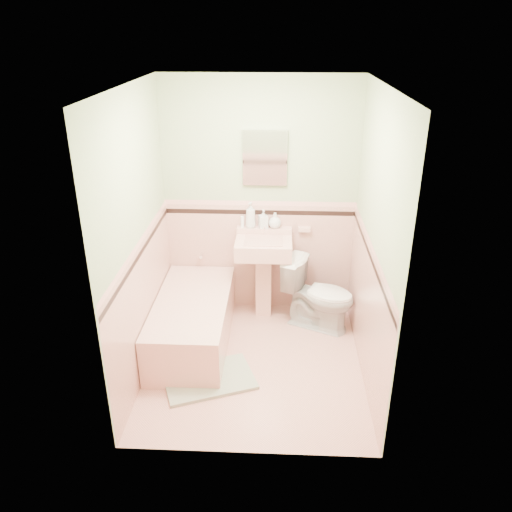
{
  "coord_description": "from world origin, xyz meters",
  "views": [
    {
      "loc": [
        0.2,
        -3.94,
        2.93
      ],
      "look_at": [
        0.0,
        0.25,
        1.0
      ],
      "focal_mm": 35.75,
      "sensor_mm": 36.0,
      "label": 1
    }
  ],
  "objects_px": {
    "bathtub": "(193,322)",
    "bucket": "(305,307)",
    "sink": "(263,279)",
    "shoe": "(212,374)",
    "soap_bottle_left": "(251,215)",
    "toilet": "(319,295)",
    "soap_bottle_right": "(275,220)",
    "soap_bottle_mid": "(263,219)",
    "medicine_cabinet": "(265,158)"
  },
  "relations": [
    {
      "from": "shoe",
      "to": "sink",
      "type": "bearing_deg",
      "value": 72.81
    },
    {
      "from": "shoe",
      "to": "soap_bottle_right",
      "type": "bearing_deg",
      "value": 71.22
    },
    {
      "from": "bathtub",
      "to": "shoe",
      "type": "distance_m",
      "value": 0.66
    },
    {
      "from": "soap_bottle_right",
      "to": "shoe",
      "type": "relative_size",
      "value": 1.01
    },
    {
      "from": "medicine_cabinet",
      "to": "soap_bottle_left",
      "type": "bearing_deg",
      "value": -168.27
    },
    {
      "from": "bucket",
      "to": "shoe",
      "type": "xyz_separation_m",
      "value": [
        -0.87,
        -1.11,
        -0.07
      ]
    },
    {
      "from": "bucket",
      "to": "soap_bottle_left",
      "type": "bearing_deg",
      "value": 162.18
    },
    {
      "from": "sink",
      "to": "soap_bottle_right",
      "type": "height_order",
      "value": "soap_bottle_right"
    },
    {
      "from": "bathtub",
      "to": "soap_bottle_mid",
      "type": "bearing_deg",
      "value": 46.74
    },
    {
      "from": "soap_bottle_right",
      "to": "bucket",
      "type": "distance_m",
      "value": 1.0
    },
    {
      "from": "bathtub",
      "to": "toilet",
      "type": "xyz_separation_m",
      "value": [
        1.26,
        0.36,
        0.15
      ]
    },
    {
      "from": "toilet",
      "to": "bucket",
      "type": "xyz_separation_m",
      "value": [
        -0.13,
        0.16,
        -0.24
      ]
    },
    {
      "from": "soap_bottle_mid",
      "to": "toilet",
      "type": "height_order",
      "value": "soap_bottle_mid"
    },
    {
      "from": "bathtub",
      "to": "bucket",
      "type": "bearing_deg",
      "value": 24.6
    },
    {
      "from": "soap_bottle_mid",
      "to": "soap_bottle_right",
      "type": "relative_size",
      "value": 1.19
    },
    {
      "from": "soap_bottle_right",
      "to": "bucket",
      "type": "bearing_deg",
      "value": -29.24
    },
    {
      "from": "bathtub",
      "to": "soap_bottle_left",
      "type": "xyz_separation_m",
      "value": [
        0.54,
        0.71,
        0.88
      ]
    },
    {
      "from": "soap_bottle_right",
      "to": "sink",
      "type": "bearing_deg",
      "value": -121.34
    },
    {
      "from": "sink",
      "to": "shoe",
      "type": "xyz_separation_m",
      "value": [
        -0.42,
        -1.12,
        -0.39
      ]
    },
    {
      "from": "sink",
      "to": "toilet",
      "type": "bearing_deg",
      "value": -16.09
    },
    {
      "from": "soap_bottle_right",
      "to": "toilet",
      "type": "relative_size",
      "value": 0.22
    },
    {
      "from": "bathtub",
      "to": "soap_bottle_right",
      "type": "xyz_separation_m",
      "value": [
        0.79,
        0.71,
        0.82
      ]
    },
    {
      "from": "toilet",
      "to": "sink",
      "type": "bearing_deg",
      "value": 98.08
    },
    {
      "from": "sink",
      "to": "soap_bottle_left",
      "type": "xyz_separation_m",
      "value": [
        -0.14,
        0.18,
        0.65
      ]
    },
    {
      "from": "sink",
      "to": "soap_bottle_mid",
      "type": "xyz_separation_m",
      "value": [
        -0.01,
        0.18,
        0.61
      ]
    },
    {
      "from": "soap_bottle_right",
      "to": "toilet",
      "type": "bearing_deg",
      "value": -36.36
    },
    {
      "from": "soap_bottle_mid",
      "to": "sink",
      "type": "bearing_deg",
      "value": -86.26
    },
    {
      "from": "shoe",
      "to": "toilet",
      "type": "bearing_deg",
      "value": 46.9
    },
    {
      "from": "bathtub",
      "to": "soap_bottle_left",
      "type": "relative_size",
      "value": 5.49
    },
    {
      "from": "soap_bottle_left",
      "to": "bucket",
      "type": "xyz_separation_m",
      "value": [
        0.6,
        -0.19,
        -0.97
      ]
    },
    {
      "from": "sink",
      "to": "soap_bottle_right",
      "type": "relative_size",
      "value": 5.5
    },
    {
      "from": "soap_bottle_right",
      "to": "bucket",
      "type": "xyz_separation_m",
      "value": [
        0.34,
        -0.19,
        -0.92
      ]
    },
    {
      "from": "medicine_cabinet",
      "to": "bucket",
      "type": "distance_m",
      "value": 1.65
    },
    {
      "from": "bathtub",
      "to": "toilet",
      "type": "distance_m",
      "value": 1.32
    },
    {
      "from": "bathtub",
      "to": "bucket",
      "type": "xyz_separation_m",
      "value": [
        1.13,
        0.52,
        -0.09
      ]
    },
    {
      "from": "sink",
      "to": "shoe",
      "type": "height_order",
      "value": "sink"
    },
    {
      "from": "sink",
      "to": "soap_bottle_left",
      "type": "height_order",
      "value": "soap_bottle_left"
    },
    {
      "from": "soap_bottle_left",
      "to": "bucket",
      "type": "relative_size",
      "value": 1.04
    },
    {
      "from": "sink",
      "to": "medicine_cabinet",
      "type": "xyz_separation_m",
      "value": [
        0.0,
        0.21,
        1.25
      ]
    },
    {
      "from": "sink",
      "to": "soap_bottle_right",
      "type": "xyz_separation_m",
      "value": [
        0.11,
        0.18,
        0.6
      ]
    },
    {
      "from": "bathtub",
      "to": "shoe",
      "type": "height_order",
      "value": "bathtub"
    },
    {
      "from": "toilet",
      "to": "soap_bottle_right",
      "type": "bearing_deg",
      "value": 77.81
    },
    {
      "from": "soap_bottle_left",
      "to": "shoe",
      "type": "distance_m",
      "value": 1.69
    },
    {
      "from": "soap_bottle_right",
      "to": "shoe",
      "type": "height_order",
      "value": "soap_bottle_right"
    },
    {
      "from": "soap_bottle_right",
      "to": "toilet",
      "type": "xyz_separation_m",
      "value": [
        0.47,
        -0.35,
        -0.68
      ]
    },
    {
      "from": "bathtub",
      "to": "medicine_cabinet",
      "type": "xyz_separation_m",
      "value": [
        0.68,
        0.74,
        1.47
      ]
    },
    {
      "from": "soap_bottle_left",
      "to": "medicine_cabinet",
      "type": "bearing_deg",
      "value": 11.73
    },
    {
      "from": "soap_bottle_left",
      "to": "soap_bottle_mid",
      "type": "height_order",
      "value": "soap_bottle_left"
    },
    {
      "from": "bathtub",
      "to": "toilet",
      "type": "bearing_deg",
      "value": 16.01
    },
    {
      "from": "medicine_cabinet",
      "to": "shoe",
      "type": "distance_m",
      "value": 2.15
    }
  ]
}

